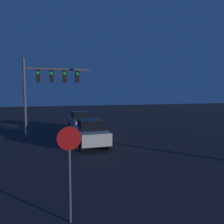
{
  "coord_description": "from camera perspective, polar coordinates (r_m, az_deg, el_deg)",
  "views": [
    {
      "loc": [
        -4.62,
        4.63,
        3.39
      ],
      "look_at": [
        0.0,
        19.65,
        1.97
      ],
      "focal_mm": 35.0,
      "sensor_mm": 36.0,
      "label": 1
    }
  ],
  "objects": [
    {
      "name": "car_near",
      "position": [
        13.94,
        -5.67,
        -5.34
      ],
      "size": [
        1.77,
        4.05,
        1.71
      ],
      "rotation": [
        0.0,
        0.0,
        -0.0
      ],
      "color": "beige",
      "rests_on": "ground_plane"
    },
    {
      "name": "car_far",
      "position": [
        19.37,
        -8.15,
        -2.41
      ],
      "size": [
        1.91,
        4.1,
        1.71
      ],
      "rotation": [
        0.0,
        0.0,
        3.19
      ],
      "color": "#99999E",
      "rests_on": "ground_plane"
    },
    {
      "name": "traffic_signal_mast",
      "position": [
        16.56,
        -16.66,
        7.21
      ],
      "size": [
        4.73,
        0.3,
        5.76
      ],
      "color": "#4C4C51",
      "rests_on": "ground_plane"
    },
    {
      "name": "stop_sign",
      "position": [
        5.77,
        -11.07,
        -11.74
      ],
      "size": [
        0.61,
        0.07,
        2.54
      ],
      "color": "#4C4C51",
      "rests_on": "ground_plane"
    }
  ]
}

